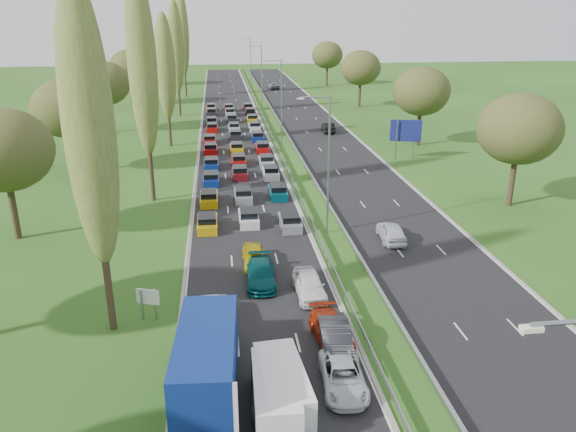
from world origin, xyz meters
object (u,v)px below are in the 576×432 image
info_sign (148,300)px  direction_sign (406,132)px  near_car_2 (211,320)px  white_van_rear (282,385)px  blue_lorry (207,359)px  white_van_front (275,393)px

info_sign → direction_sign: direction_sign is taller
near_car_2 → white_van_rear: 7.94m
info_sign → direction_sign: 47.19m
near_car_2 → info_sign: (-3.86, 2.00, 0.56)m
info_sign → direction_sign: bearing=52.3°
near_car_2 → direction_sign: direction_sign is taller
blue_lorry → near_car_2: bearing=92.9°
blue_lorry → white_van_front: size_ratio=1.85×
info_sign → white_van_rear: bearing=-51.1°
white_van_front → info_sign: bearing=127.4°
blue_lorry → white_van_rear: bearing=-14.3°
white_van_front → white_van_rear: size_ratio=0.99×
near_car_2 → white_van_rear: white_van_rear is taller
blue_lorry → white_van_rear: 3.90m
white_van_front → white_van_rear: 0.66m
blue_lorry → direction_sign: 51.75m
blue_lorry → info_sign: bearing=119.1°
white_van_front → info_sign: 11.91m
white_van_rear → info_sign: size_ratio=2.56×
blue_lorry → white_van_front: 3.75m
near_car_2 → white_van_rear: (3.50, -7.12, 0.30)m
white_van_rear → info_sign: white_van_rear is taller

